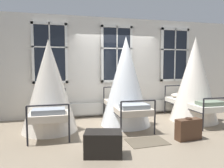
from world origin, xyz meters
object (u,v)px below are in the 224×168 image
at_px(cot_second, 126,83).
at_px(cot_third, 194,81).
at_px(suitcase_dark, 188,129).
at_px(cot_first, 49,87).
at_px(travel_trunk, 103,144).

relative_size(cot_second, cot_third, 0.98).
bearing_deg(suitcase_dark, cot_third, 44.40).
bearing_deg(cot_third, cot_first, 90.20).
height_order(cot_second, travel_trunk, cot_second).
bearing_deg(cot_second, cot_first, 91.97).
bearing_deg(suitcase_dark, cot_second, 115.78).
distance_m(cot_first, cot_second, 1.93).
distance_m(cot_second, cot_third, 2.01).
relative_size(suitcase_dark, travel_trunk, 0.91).
distance_m(cot_third, suitcase_dark, 1.96).
relative_size(cot_second, travel_trunk, 3.61).
xyz_separation_m(cot_second, suitcase_dark, (0.94, -1.43, -0.89)).
bearing_deg(cot_first, cot_second, -89.28).
distance_m(cot_third, travel_trunk, 3.55).
xyz_separation_m(cot_first, suitcase_dark, (2.86, -1.36, -0.83)).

